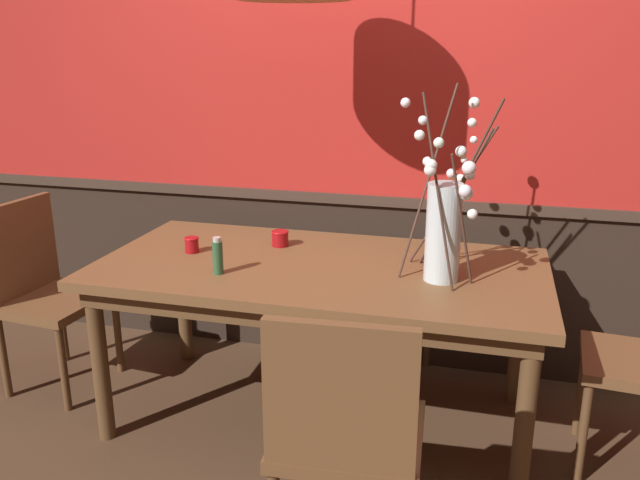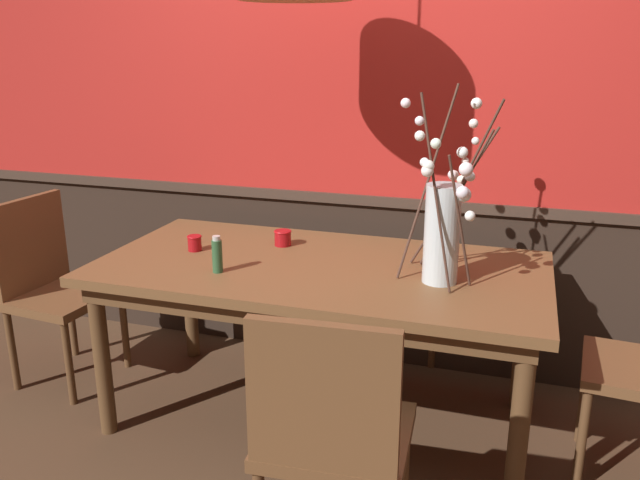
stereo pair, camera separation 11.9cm
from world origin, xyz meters
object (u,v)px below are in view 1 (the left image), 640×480
at_px(candle_holder_nearer_center, 280,238).
at_px(condiment_bottle, 218,256).
at_px(chair_far_side_right, 404,253).
at_px(vase_with_blossoms, 444,225).
at_px(dining_table, 320,282).
at_px(candle_holder_nearer_edge, 192,245).
at_px(chair_far_side_left, 314,247).
at_px(chair_head_west_end, 43,285).
at_px(chair_near_side_right, 346,431).

bearing_deg(candle_holder_nearer_center, condiment_bottle, -106.41).
relative_size(chair_far_side_right, vase_with_blossoms, 1.24).
xyz_separation_m(dining_table, candle_holder_nearer_edge, (-0.59, 0.01, 0.12)).
bearing_deg(vase_with_blossoms, candle_holder_nearer_center, 162.05).
distance_m(vase_with_blossoms, condiment_bottle, 0.91).
bearing_deg(chair_far_side_left, candle_holder_nearer_center, -87.76).
bearing_deg(condiment_bottle, dining_table, 31.09).
height_order(candle_holder_nearer_center, candle_holder_nearer_edge, candle_holder_nearer_center).
bearing_deg(chair_head_west_end, chair_far_side_right, 29.30).
distance_m(chair_near_side_right, candle_holder_nearer_center, 1.22).
bearing_deg(chair_far_side_right, chair_far_side_left, -177.01).
height_order(chair_far_side_left, chair_far_side_right, chair_far_side_left).
xyz_separation_m(chair_near_side_right, candle_holder_nearer_edge, (-0.91, 0.87, 0.25)).
xyz_separation_m(chair_far_side_left, candle_holder_nearer_edge, (-0.32, -0.86, 0.25)).
height_order(dining_table, condiment_bottle, condiment_bottle).
distance_m(chair_far_side_left, chair_far_side_right, 0.51).
bearing_deg(vase_with_blossoms, condiment_bottle, -168.69).
distance_m(chair_near_side_right, chair_head_west_end, 1.89).
xyz_separation_m(dining_table, condiment_bottle, (-0.37, -0.22, 0.15)).
relative_size(vase_with_blossoms, candle_holder_nearer_center, 9.19).
xyz_separation_m(chair_far_side_left, vase_with_blossoms, (0.78, -0.91, 0.43)).
bearing_deg(candle_holder_nearer_edge, candle_holder_nearer_center, 28.91).
bearing_deg(chair_far_side_left, chair_head_west_end, -141.49).
height_order(vase_with_blossoms, candle_holder_nearer_edge, vase_with_blossoms).
xyz_separation_m(chair_far_side_left, candle_holder_nearer_center, (0.03, -0.67, 0.25)).
bearing_deg(dining_table, candle_holder_nearer_edge, 179.46).
bearing_deg(chair_near_side_right, dining_table, 109.82).
height_order(vase_with_blossoms, candle_holder_nearer_center, vase_with_blossoms).
bearing_deg(candle_holder_nearer_center, chair_head_west_end, -169.03).
xyz_separation_m(candle_holder_nearer_center, condiment_bottle, (-0.12, -0.42, 0.04)).
distance_m(chair_far_side_right, chair_head_west_end, 1.87).
relative_size(vase_with_blossoms, candle_holder_nearer_edge, 10.71).
bearing_deg(vase_with_blossoms, chair_near_side_right, -103.91).
relative_size(dining_table, chair_head_west_end, 2.04).
relative_size(candle_holder_nearer_center, condiment_bottle, 0.53).
height_order(dining_table, candle_holder_nearer_edge, candle_holder_nearer_edge).
relative_size(dining_table, candle_holder_nearer_center, 23.11).
relative_size(chair_near_side_right, vase_with_blossoms, 1.24).
xyz_separation_m(chair_head_west_end, candle_holder_nearer_edge, (0.79, 0.03, 0.26)).
height_order(chair_head_west_end, candle_holder_nearer_edge, chair_head_west_end).
height_order(chair_near_side_right, candle_holder_nearer_center, chair_near_side_right).
relative_size(chair_far_side_left, chair_near_side_right, 1.03).
bearing_deg(chair_far_side_left, dining_table, -72.68).
distance_m(candle_holder_nearer_edge, condiment_bottle, 0.32).
bearing_deg(vase_with_blossoms, chair_head_west_end, 179.28).
relative_size(candle_holder_nearer_edge, condiment_bottle, 0.46).
height_order(chair_far_side_left, candle_holder_nearer_edge, chair_far_side_left).
height_order(chair_head_west_end, vase_with_blossoms, vase_with_blossoms).
relative_size(chair_far_side_left, chair_head_west_end, 1.04).
relative_size(dining_table, vase_with_blossoms, 2.51).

